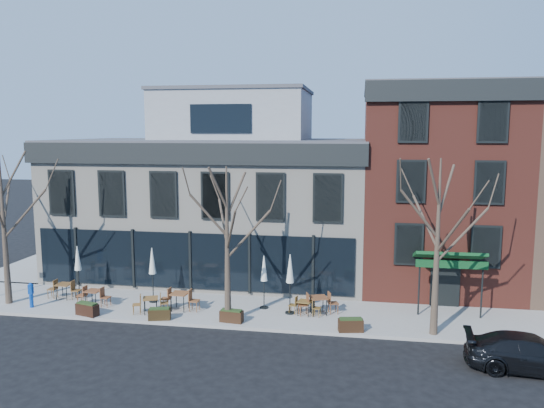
% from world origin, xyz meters
% --- Properties ---
extents(ground, '(120.00, 120.00, 0.00)m').
position_xyz_m(ground, '(0.00, 0.00, 0.00)').
color(ground, black).
rests_on(ground, ground).
extents(sidewalk_front, '(33.50, 4.70, 0.15)m').
position_xyz_m(sidewalk_front, '(3.25, -2.15, 0.07)').
color(sidewalk_front, gray).
rests_on(sidewalk_front, ground).
extents(sidewalk_side, '(4.50, 12.00, 0.15)m').
position_xyz_m(sidewalk_side, '(-11.25, 6.00, 0.07)').
color(sidewalk_side, gray).
rests_on(sidewalk_side, ground).
extents(corner_building, '(18.39, 10.39, 11.10)m').
position_xyz_m(corner_building, '(0.07, 5.07, 4.72)').
color(corner_building, beige).
rests_on(corner_building, ground).
extents(red_brick_building, '(8.20, 11.78, 11.18)m').
position_xyz_m(red_brick_building, '(13.00, 4.98, 5.64)').
color(red_brick_building, maroon).
rests_on(red_brick_building, ground).
extents(tree_corner, '(3.93, 3.98, 7.92)m').
position_xyz_m(tree_corner, '(-8.49, -3.20, 4.25)').
color(tree_corner, '#382B21').
rests_on(tree_corner, sidewalk_front).
extents(tree_mid, '(3.50, 3.55, 7.04)m').
position_xyz_m(tree_mid, '(3.01, -3.90, 3.79)').
color(tree_mid, '#382B21').
rests_on(tree_mid, sidewalk_front).
extents(tree_right, '(3.72, 3.77, 7.48)m').
position_xyz_m(tree_right, '(12.01, -3.90, 4.02)').
color(tree_right, '#382B21').
rests_on(tree_right, sidewalk_front).
extents(parked_sedan, '(4.73, 2.22, 1.34)m').
position_xyz_m(parked_sedan, '(15.06, -6.64, 0.67)').
color(parked_sedan, black).
rests_on(parked_sedan, ground).
extents(call_box, '(0.25, 0.25, 1.25)m').
position_xyz_m(call_box, '(-6.98, -3.61, 0.81)').
color(call_box, '#0C3EA4').
rests_on(call_box, sidewalk_front).
extents(cafe_set_0, '(1.80, 0.73, 0.95)m').
position_xyz_m(cafe_set_0, '(-6.13, -2.07, 0.64)').
color(cafe_set_0, brown).
rests_on(cafe_set_0, sidewalk_front).
extents(cafe_set_1, '(1.80, 0.77, 0.94)m').
position_xyz_m(cafe_set_1, '(-4.11, -2.83, 0.63)').
color(cafe_set_1, brown).
rests_on(cafe_set_1, sidewalk_front).
extents(cafe_set_2, '(1.75, 1.01, 0.90)m').
position_xyz_m(cafe_set_2, '(-0.90, -3.40, 0.61)').
color(cafe_set_2, brown).
rests_on(cafe_set_2, sidewalk_front).
extents(cafe_set_3, '(1.98, 0.82, 1.04)m').
position_xyz_m(cafe_set_3, '(0.33, -2.77, 0.68)').
color(cafe_set_3, brown).
rests_on(cafe_set_3, sidewalk_front).
extents(cafe_set_4, '(1.62, 0.75, 0.83)m').
position_xyz_m(cafe_set_4, '(6.34, -2.47, 0.58)').
color(cafe_set_4, brown).
rests_on(cafe_set_4, sidewalk_front).
extents(cafe_set_5, '(1.99, 1.11, 1.03)m').
position_xyz_m(cafe_set_5, '(6.97, -2.27, 0.68)').
color(cafe_set_5, brown).
rests_on(cafe_set_5, sidewalk_front).
extents(umbrella_0, '(0.43, 0.43, 2.70)m').
position_xyz_m(umbrella_0, '(-5.53, -1.68, 2.06)').
color(umbrella_0, black).
rests_on(umbrella_0, sidewalk_front).
extents(umbrella_1, '(0.45, 0.45, 2.78)m').
position_xyz_m(umbrella_1, '(-1.41, -1.83, 2.11)').
color(umbrella_1, black).
rests_on(umbrella_1, sidewalk_front).
extents(umbrella_3, '(0.42, 0.42, 2.61)m').
position_xyz_m(umbrella_3, '(4.29, -1.85, 1.99)').
color(umbrella_3, black).
rests_on(umbrella_3, sidewalk_front).
extents(umbrella_4, '(0.46, 0.46, 2.87)m').
position_xyz_m(umbrella_4, '(5.63, -2.39, 2.17)').
color(umbrella_4, black).
rests_on(umbrella_4, sidewalk_front).
extents(planter_0, '(1.17, 0.71, 0.61)m').
position_xyz_m(planter_0, '(-3.71, -4.20, 0.45)').
color(planter_0, black).
rests_on(planter_0, sidewalk_front).
extents(planter_1, '(1.06, 0.62, 0.56)m').
position_xyz_m(planter_1, '(-0.15, -4.20, 0.43)').
color(planter_1, '#2F220F').
rests_on(planter_1, sidewalk_front).
extents(planter_2, '(1.08, 0.53, 0.58)m').
position_xyz_m(planter_2, '(3.17, -3.94, 0.44)').
color(planter_2, black).
rests_on(planter_2, sidewalk_front).
extents(planter_3, '(1.12, 0.62, 0.60)m').
position_xyz_m(planter_3, '(8.51, -4.20, 0.45)').
color(planter_3, black).
rests_on(planter_3, sidewalk_front).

